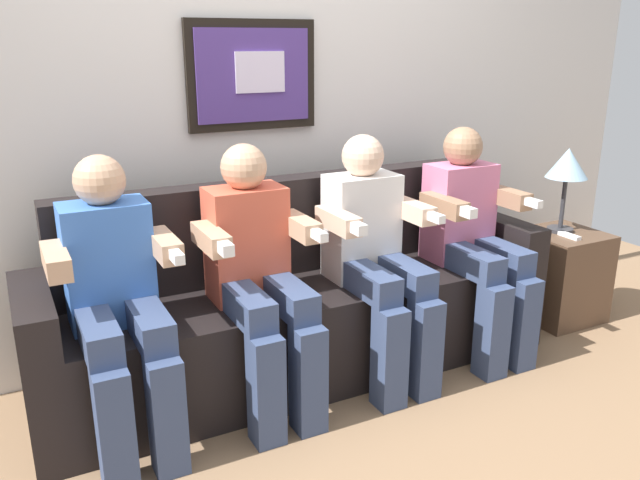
{
  "coord_description": "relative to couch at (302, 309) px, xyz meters",
  "views": [
    {
      "loc": [
        -1.18,
        -2.14,
        1.51
      ],
      "look_at": [
        0.0,
        0.15,
        0.7
      ],
      "focal_mm": 35.86,
      "sensor_mm": 36.0,
      "label": 1
    }
  ],
  "objects": [
    {
      "name": "person_left_center",
      "position": [
        -0.28,
        -0.17,
        0.29
      ],
      "size": [
        0.46,
        0.56,
        1.11
      ],
      "color": "#D8593F",
      "rests_on": "ground_plane"
    },
    {
      "name": "side_table_right",
      "position": [
        1.55,
        -0.11,
        -0.06
      ],
      "size": [
        0.4,
        0.4,
        0.5
      ],
      "color": "brown",
      "rests_on": "ground_plane"
    },
    {
      "name": "spare_remote_on_table",
      "position": [
        1.49,
        -0.18,
        0.2
      ],
      "size": [
        0.04,
        0.13,
        0.02
      ],
      "primitive_type": "cube",
      "color": "white",
      "rests_on": "side_table_right"
    },
    {
      "name": "person_rightmost",
      "position": [
        0.84,
        -0.17,
        0.29
      ],
      "size": [
        0.46,
        0.56,
        1.11
      ],
      "color": "pink",
      "rests_on": "ground_plane"
    },
    {
      "name": "back_wall_assembly",
      "position": [
        -0.0,
        0.44,
        0.99
      ],
      "size": [
        4.8,
        0.1,
        2.6
      ],
      "color": "silver",
      "rests_on": "ground_plane"
    },
    {
      "name": "couch",
      "position": [
        0.0,
        0.0,
        0.0
      ],
      "size": [
        2.4,
        0.58,
        0.9
      ],
      "color": "black",
      "rests_on": "ground_plane"
    },
    {
      "name": "person_right_center",
      "position": [
        0.28,
        -0.17,
        0.29
      ],
      "size": [
        0.46,
        0.56,
        1.11
      ],
      "color": "white",
      "rests_on": "ground_plane"
    },
    {
      "name": "ground_plane",
      "position": [
        0.0,
        -0.33,
        -0.31
      ],
      "size": [
        6.24,
        6.24,
        0.0
      ],
      "primitive_type": "plane",
      "color": "#8C6B4C"
    },
    {
      "name": "table_lamp",
      "position": [
        1.54,
        -0.08,
        0.55
      ],
      "size": [
        0.22,
        0.22,
        0.46
      ],
      "color": "#333338",
      "rests_on": "side_table_right"
    },
    {
      "name": "person_leftmost",
      "position": [
        -0.84,
        -0.17,
        0.29
      ],
      "size": [
        0.46,
        0.56,
        1.11
      ],
      "color": "#3F72CC",
      "rests_on": "ground_plane"
    }
  ]
}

